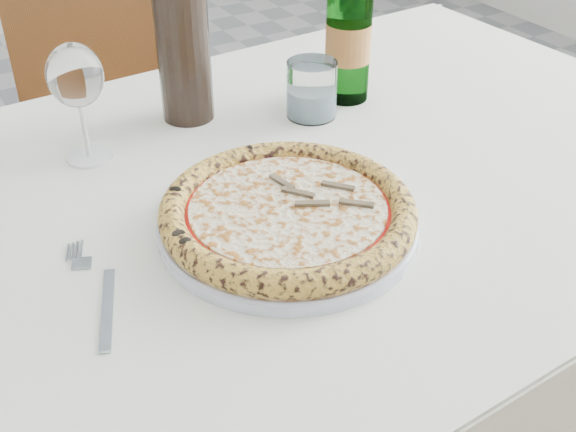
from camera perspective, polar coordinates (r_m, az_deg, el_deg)
name	(u,v)px	position (r m, az deg, el deg)	size (l,w,h in m)	color
dining_table	(250,248)	(0.96, -3.03, -2.56)	(1.45, 0.91, 0.76)	brown
chair_far	(118,115)	(1.64, -13.26, 7.76)	(0.55, 0.55, 0.93)	brown
plate	(288,224)	(0.83, 0.00, -0.64)	(0.30, 0.30, 0.02)	silver
pizza	(288,211)	(0.82, 0.00, 0.36)	(0.29, 0.29, 0.03)	#DBB074
fork	(98,293)	(0.77, -14.76, -5.88)	(0.05, 0.17, 0.00)	#8B98A5
wine_glass	(76,79)	(0.96, -16.44, 10.37)	(0.07, 0.07, 0.16)	white
tumbler	(312,93)	(1.08, 1.87, 9.69)	(0.07, 0.07, 0.08)	white
beer_bottle	(349,31)	(1.11, 4.82, 14.34)	(0.07, 0.07, 0.27)	#347935
wine_bottle	(182,31)	(1.05, -8.39, 14.28)	(0.08, 0.08, 0.31)	black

